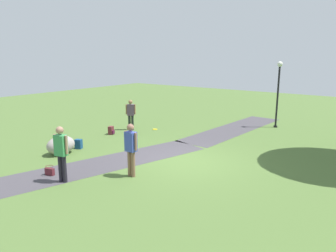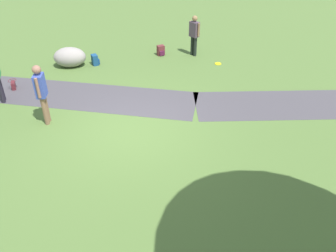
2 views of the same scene
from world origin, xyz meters
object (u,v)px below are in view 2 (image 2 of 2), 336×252
object	(u,v)px
backpack_by_boulder	(95,60)
handbag_on_grass	(13,85)
frisbee_on_grass	(218,64)
man_near_boulder	(41,91)
spare_backpack_on_lawn	(161,51)
passerby_on_path	(194,33)
lawn_boulder	(70,57)

from	to	relation	value
backpack_by_boulder	handbag_on_grass	bearing A→B (deg)	34.21
frisbee_on_grass	backpack_by_boulder	bearing A→B (deg)	-4.37
man_near_boulder	spare_backpack_on_lawn	bearing A→B (deg)	-127.27
backpack_by_boulder	spare_backpack_on_lawn	xyz separation A→B (m)	(-2.57, -0.73, 0.00)
handbag_on_grass	passerby_on_path	bearing A→B (deg)	-159.98
handbag_on_grass	spare_backpack_on_lawn	size ratio (longest dim) A/B	0.85
frisbee_on_grass	man_near_boulder	bearing A→B (deg)	32.34
lawn_boulder	passerby_on_path	world-z (taller)	passerby_on_path
lawn_boulder	handbag_on_grass	distance (m)	2.38
backpack_by_boulder	frisbee_on_grass	bearing A→B (deg)	175.63
handbag_on_grass	backpack_by_boulder	size ratio (longest dim) A/B	0.85
backpack_by_boulder	frisbee_on_grass	size ratio (longest dim) A/B	1.57
spare_backpack_on_lawn	frisbee_on_grass	size ratio (longest dim) A/B	1.57
spare_backpack_on_lawn	lawn_boulder	bearing A→B (deg)	12.81
passerby_on_path	lawn_boulder	bearing A→B (deg)	7.88
handbag_on_grass	backpack_by_boulder	world-z (taller)	backpack_by_boulder
passerby_on_path	spare_backpack_on_lawn	bearing A→B (deg)	-5.56
passerby_on_path	spare_backpack_on_lawn	xyz separation A→B (m)	(1.31, -0.13, -0.73)
man_near_boulder	passerby_on_path	distance (m)	6.71
passerby_on_path	spare_backpack_on_lawn	world-z (taller)	passerby_on_path
lawn_boulder	frisbee_on_grass	size ratio (longest dim) A/B	4.71
passerby_on_path	man_near_boulder	bearing A→B (deg)	43.10
man_near_boulder	frisbee_on_grass	world-z (taller)	man_near_boulder
frisbee_on_grass	spare_backpack_on_lawn	bearing A→B (deg)	-27.16
backpack_by_boulder	lawn_boulder	bearing A→B (deg)	3.66
frisbee_on_grass	lawn_boulder	bearing A→B (deg)	-3.07
passerby_on_path	frisbee_on_grass	xyz separation A→B (m)	(-0.82, 0.97, -0.91)
lawn_boulder	man_near_boulder	xyz separation A→B (m)	(0.10, 3.92, 0.66)
spare_backpack_on_lawn	handbag_on_grass	bearing A→B (deg)	25.75
passerby_on_path	backpack_by_boulder	size ratio (longest dim) A/B	3.99
lawn_boulder	passerby_on_path	distance (m)	4.88
man_near_boulder	passerby_on_path	size ratio (longest dim) A/B	1.10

